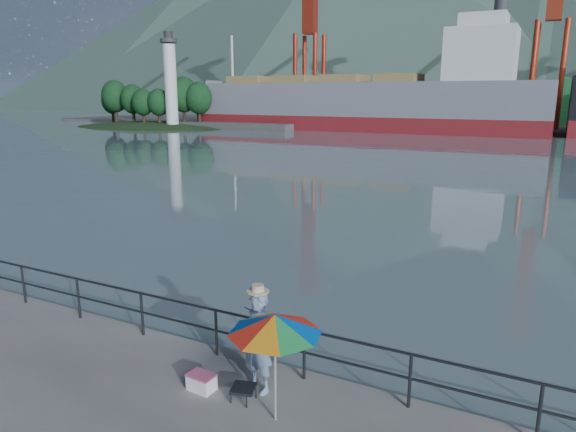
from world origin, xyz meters
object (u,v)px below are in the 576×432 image
object	(u,v)px
bulk_carrier	(370,102)
beach_umbrella	(275,324)
cooler_bag	(202,383)
fisherman	(259,342)

from	to	relation	value
bulk_carrier	beach_umbrella	bearing A→B (deg)	-72.87
beach_umbrella	cooler_bag	bearing A→B (deg)	174.13
beach_umbrella	bulk_carrier	world-z (taller)	bulk_carrier
fisherman	beach_umbrella	bearing A→B (deg)	-27.40
fisherman	beach_umbrella	distance (m)	1.23
fisherman	cooler_bag	world-z (taller)	fisherman
fisherman	bulk_carrier	world-z (taller)	bulk_carrier
cooler_bag	bulk_carrier	size ratio (longest dim) A/B	0.01
fisherman	bulk_carrier	xyz separation A→B (m)	(-21.17, 70.28, 3.13)
fisherman	cooler_bag	distance (m)	1.33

